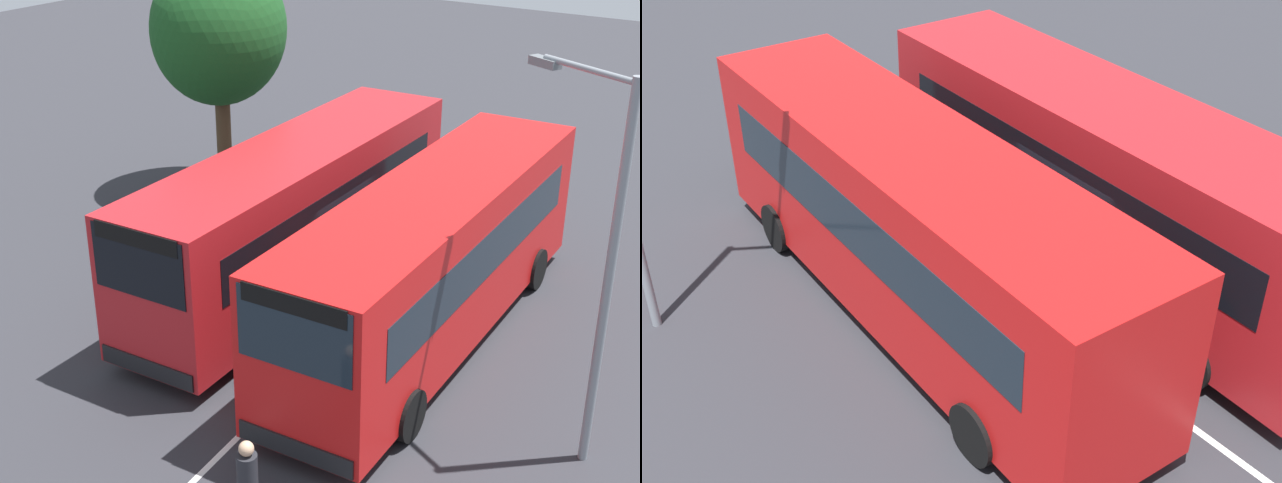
% 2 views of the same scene
% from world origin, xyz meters
% --- Properties ---
extents(ground_plane, '(73.50, 73.50, 0.00)m').
position_xyz_m(ground_plane, '(0.00, 0.00, 0.00)').
color(ground_plane, '#2B2B30').
extents(bus_far_left, '(10.69, 2.97, 3.42)m').
position_xyz_m(bus_far_left, '(0.26, -1.99, 1.87)').
color(bus_far_left, '#AD191E').
rests_on(bus_far_left, ground).
extents(bus_center_left, '(10.69, 2.97, 3.42)m').
position_xyz_m(bus_center_left, '(0.69, 1.75, 1.87)').
color(bus_center_left, red).
rests_on(bus_center_left, ground).
extents(pedestrian, '(0.44, 0.44, 1.77)m').
position_xyz_m(pedestrian, '(7.49, 2.29, 1.05)').
color(pedestrian, '#232833').
rests_on(pedestrian, ground).
extents(street_lamp, '(1.09, 2.06, 6.65)m').
position_xyz_m(street_lamp, '(2.68, 5.63, 3.86)').
color(street_lamp, gray).
rests_on(street_lamp, ground).
extents(depot_tree, '(4.09, 3.68, 6.86)m').
position_xyz_m(depot_tree, '(-3.86, -7.51, 4.69)').
color(depot_tree, '#4C3823').
rests_on(depot_tree, ground).
extents(lane_stripe_outer_left, '(15.40, 1.70, 0.01)m').
position_xyz_m(lane_stripe_outer_left, '(0.00, 0.00, 0.00)').
color(lane_stripe_outer_left, silver).
rests_on(lane_stripe_outer_left, ground).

